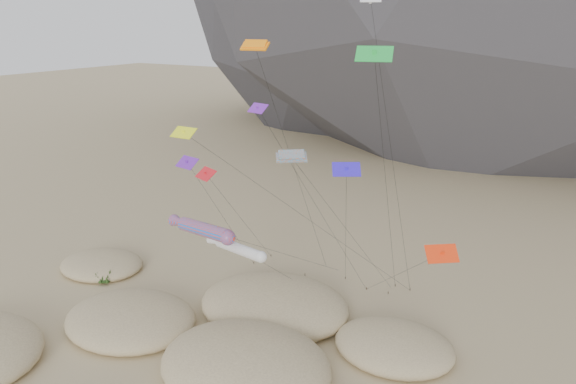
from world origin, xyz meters
name	(u,v)px	position (x,y,z in m)	size (l,w,h in m)	color
dunes	(189,349)	(-2.47, 3.83, 0.76)	(51.37, 35.98, 4.32)	#CCB789
dune_grass	(211,351)	(-0.49, 4.42, 0.84)	(40.36, 28.55, 1.50)	black
kite_stakes	(339,278)	(2.38, 24.32, 0.15)	(18.61, 3.01, 0.30)	#3F2D1E
rainbow_tube_kite	(202,229)	(-2.67, 6.72, 10.92)	(8.90, 21.39, 11.93)	#FF371A
white_tube_kite	(237,248)	(1.01, 6.64, 9.94)	(7.36, 15.36, 10.69)	silver
orange_parafoil	(256,50)	(-0.29, 12.01, 25.79)	(2.50, 15.50, 26.64)	orange
multi_parafoil	(293,158)	(5.07, 8.93, 17.70)	(4.59, 17.54, 18.38)	#EA5818
delta_kites	(293,142)	(3.72, 11.23, 18.47)	(29.54, 19.00, 30.25)	red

